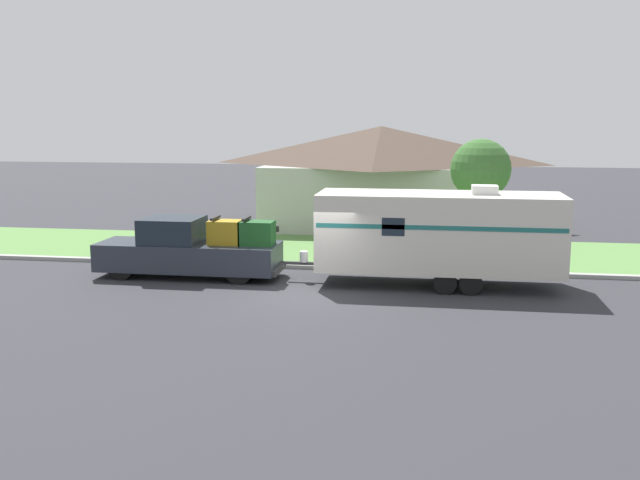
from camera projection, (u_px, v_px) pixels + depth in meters
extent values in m
plane|color=#2D2D33|center=(312.00, 295.00, 21.98)|extent=(120.00, 120.00, 0.00)
cube|color=#999993|center=(330.00, 267.00, 25.62)|extent=(80.00, 0.30, 0.14)
cube|color=#568442|center=(342.00, 250.00, 29.18)|extent=(80.00, 7.00, 0.03)
cube|color=#B2B2A8|center=(380.00, 195.00, 35.69)|extent=(11.02, 7.25, 3.10)
pyramid|color=#4C3D33|center=(381.00, 145.00, 35.26)|extent=(11.90, 7.83, 1.87)
cube|color=#4C3828|center=(374.00, 215.00, 32.27)|extent=(1.00, 0.06, 2.10)
cylinder|color=black|center=(121.00, 266.00, 23.95)|extent=(0.91, 0.28, 0.91)
cylinder|color=black|center=(140.00, 257.00, 25.48)|extent=(0.91, 0.28, 0.91)
cylinder|color=black|center=(239.00, 270.00, 23.32)|extent=(0.91, 0.28, 0.91)
cylinder|color=black|center=(251.00, 261.00, 24.85)|extent=(0.91, 0.28, 0.91)
cube|color=#282D38|center=(155.00, 255.00, 24.54)|extent=(3.75, 1.93, 0.93)
cube|color=#19232D|center=(173.00, 230.00, 24.28)|extent=(1.95, 1.78, 0.85)
cube|color=#282D38|center=(242.00, 258.00, 24.06)|extent=(2.45, 1.93, 0.93)
cube|color=#333333|center=(279.00, 269.00, 23.92)|extent=(0.12, 1.74, 0.20)
cube|color=olive|center=(226.00, 232.00, 24.00)|extent=(1.13, 0.81, 0.80)
cube|color=black|center=(215.00, 218.00, 23.97)|extent=(0.10, 0.89, 0.08)
cube|color=#194C1E|center=(257.00, 233.00, 23.83)|extent=(1.13, 0.81, 0.80)
cube|color=black|center=(246.00, 219.00, 23.80)|extent=(0.10, 0.89, 0.08)
cylinder|color=black|center=(445.00, 283.00, 22.01)|extent=(0.71, 0.22, 0.71)
cylinder|color=black|center=(444.00, 268.00, 24.15)|extent=(0.71, 0.22, 0.71)
cylinder|color=black|center=(471.00, 284.00, 21.89)|extent=(0.71, 0.22, 0.71)
cylinder|color=black|center=(468.00, 269.00, 24.03)|extent=(0.71, 0.22, 0.71)
cube|color=beige|center=(439.00, 232.00, 22.87)|extent=(7.74, 2.48, 2.46)
cube|color=#1E6660|center=(439.00, 228.00, 21.61)|extent=(7.59, 0.01, 0.14)
cube|color=#383838|center=(302.00, 263.00, 23.76)|extent=(1.19, 0.12, 0.10)
cylinder|color=silver|center=(304.00, 257.00, 23.71)|extent=(0.28, 0.28, 0.36)
cube|color=silver|center=(485.00, 190.00, 22.42)|extent=(0.80, 0.68, 0.28)
cube|color=#19232D|center=(393.00, 227.00, 21.82)|extent=(0.70, 0.01, 0.56)
cylinder|color=brown|center=(273.00, 247.00, 26.89)|extent=(0.09, 0.09, 1.16)
cube|color=black|center=(272.00, 229.00, 26.77)|extent=(0.48, 0.20, 0.22)
cylinder|color=brown|center=(479.00, 225.00, 27.67)|extent=(0.24, 0.24, 2.57)
sphere|color=#38662D|center=(481.00, 169.00, 27.31)|extent=(2.32, 2.32, 2.32)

